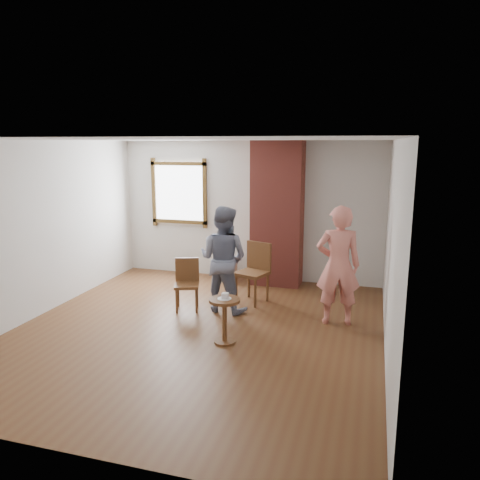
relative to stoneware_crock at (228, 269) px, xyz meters
name	(u,v)px	position (x,y,z in m)	size (l,w,h in m)	color
ground	(197,331)	(0.31, -2.40, -0.23)	(5.50, 5.50, 0.00)	brown
room_shell	(206,196)	(0.25, -1.79, 1.58)	(5.04, 5.52, 2.62)	silver
brick_chimney	(277,214)	(0.91, 0.10, 1.07)	(0.90, 0.50, 2.60)	#AC483D
stoneware_crock	(228,269)	(0.00, 0.00, 0.00)	(0.36, 0.36, 0.46)	tan
dark_pot	(220,276)	(-0.16, 0.00, -0.16)	(0.15, 0.15, 0.15)	black
dining_chair_left	(187,281)	(-0.16, -1.60, 0.22)	(0.47, 0.47, 0.79)	brown
dining_chair_right	(255,269)	(0.76, -0.96, 0.32)	(0.57, 0.57, 0.97)	brown
side_table	(225,313)	(0.80, -2.67, 0.17)	(0.40, 0.40, 0.60)	brown
cake_plate	(224,299)	(0.80, -2.67, 0.37)	(0.18, 0.18, 0.01)	white
cake_slice	(225,296)	(0.81, -2.67, 0.41)	(0.08, 0.07, 0.06)	white
man	(223,259)	(0.41, -1.50, 0.59)	(0.79, 0.62, 1.63)	#131835
person_pink	(338,266)	(2.14, -1.57, 0.63)	(0.63, 0.41, 1.72)	#DF7D6F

